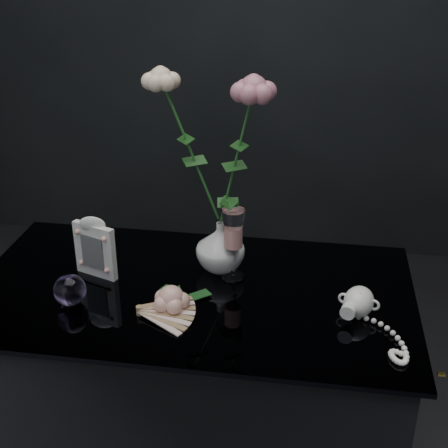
% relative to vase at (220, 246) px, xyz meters
% --- Properties ---
extents(table, '(1.05, 0.58, 0.76)m').
position_rel_vase_xyz_m(table, '(-0.05, -0.11, -0.44)').
color(table, black).
rests_on(table, ground).
extents(vase, '(0.16, 0.16, 0.13)m').
position_rel_vase_xyz_m(vase, '(0.00, 0.00, 0.00)').
color(vase, silver).
rests_on(vase, table).
extents(wine_glass, '(0.06, 0.06, 0.18)m').
position_rel_vase_xyz_m(wine_glass, '(0.04, -0.04, 0.03)').
color(wine_glass, white).
rests_on(wine_glass, table).
extents(picture_frame, '(0.14, 0.13, 0.16)m').
position_rel_vase_xyz_m(picture_frame, '(-0.30, -0.08, 0.02)').
color(picture_frame, white).
rests_on(picture_frame, table).
extents(paperweight, '(0.09, 0.09, 0.07)m').
position_rel_vase_xyz_m(paperweight, '(-0.31, -0.21, -0.03)').
color(paperweight, '#AE87DC').
rests_on(paperweight, table).
extents(paper_fan, '(0.27, 0.22, 0.03)m').
position_rel_vase_xyz_m(paper_fan, '(-0.15, -0.23, -0.05)').
color(paper_fan, beige).
rests_on(paper_fan, table).
extents(loose_rose, '(0.17, 0.20, 0.06)m').
position_rel_vase_xyz_m(loose_rose, '(-0.08, -0.20, -0.03)').
color(loose_rose, '#E8AA96').
rests_on(loose_rose, table).
extents(pearl_jar, '(0.28, 0.29, 0.07)m').
position_rel_vase_xyz_m(pearl_jar, '(0.33, -0.15, -0.03)').
color(pearl_jar, white).
rests_on(pearl_jar, table).
extents(roses, '(0.29, 0.11, 0.42)m').
position_rel_vase_xyz_m(roses, '(-0.02, 0.00, 0.27)').
color(roses, '#FFD4AC').
rests_on(roses, vase).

